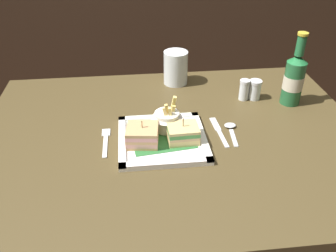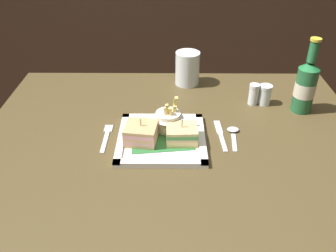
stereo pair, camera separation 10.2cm
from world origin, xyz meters
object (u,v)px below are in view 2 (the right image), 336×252
at_px(sandwich_half_right, 182,134).
at_px(fries_cup, 168,118).
at_px(fork, 106,136).
at_px(salt_shaker, 254,95).
at_px(square_plate, 162,139).
at_px(sandwich_half_left, 141,133).
at_px(water_glass, 187,70).
at_px(spoon, 233,132).
at_px(pepper_shaker, 265,96).
at_px(knife, 220,134).
at_px(dining_table, 174,172).
at_px(beer_bottle, 306,85).

relative_size(sandwich_half_right, fries_cup, 0.81).
bearing_deg(fork, salt_shaker, 23.35).
bearing_deg(salt_shaker, sandwich_half_right, -136.29).
relative_size(square_plate, sandwich_half_right, 2.83).
distance_m(sandwich_half_left, sandwich_half_right, 0.11).
height_order(water_glass, fork, water_glass).
bearing_deg(spoon, sandwich_half_left, -168.99).
relative_size(fries_cup, pepper_shaker, 1.60).
relative_size(salt_shaker, pepper_shaker, 1.05).
height_order(water_glass, knife, water_glass).
bearing_deg(water_glass, fries_cup, -101.67).
bearing_deg(fries_cup, sandwich_half_right, -57.54).
distance_m(dining_table, knife, 0.20).
bearing_deg(sandwich_half_right, sandwich_half_left, 180.00).
xyz_separation_m(sandwich_half_left, salt_shaker, (0.35, 0.23, -0.00)).
xyz_separation_m(sandwich_half_left, spoon, (0.26, 0.05, -0.03)).
distance_m(sandwich_half_left, fork, 0.11).
xyz_separation_m(fries_cup, fork, (-0.18, -0.03, -0.05)).
distance_m(beer_bottle, water_glass, 0.41).
relative_size(sandwich_half_left, pepper_shaker, 1.41).
bearing_deg(pepper_shaker, sandwich_half_left, -149.37).
xyz_separation_m(fork, salt_shaker, (0.46, 0.20, 0.03)).
bearing_deg(salt_shaker, pepper_shaker, 0.00).
relative_size(knife, pepper_shaker, 2.34).
distance_m(dining_table, beer_bottle, 0.49).
bearing_deg(dining_table, fries_cup, 145.59).
xyz_separation_m(beer_bottle, pepper_shaker, (-0.11, 0.04, -0.06)).
bearing_deg(square_plate, dining_table, 42.09).
xyz_separation_m(sandwich_half_left, water_glass, (0.14, 0.38, 0.02)).
xyz_separation_m(sandwich_half_right, water_glass, (0.03, 0.38, 0.02)).
relative_size(fries_cup, water_glass, 0.89).
bearing_deg(dining_table, salt_shaker, 35.14).
xyz_separation_m(fork, spoon, (0.37, 0.02, 0.00)).
xyz_separation_m(square_plate, sandwich_half_left, (-0.06, -0.01, 0.03)).
bearing_deg(fork, knife, 2.58).
xyz_separation_m(sandwich_half_left, beer_bottle, (0.50, 0.19, 0.05)).
height_order(fries_cup, spoon, fries_cup).
height_order(water_glass, spoon, water_glass).
bearing_deg(knife, salt_shaker, 55.09).
bearing_deg(salt_shaker, knife, -124.91).
bearing_deg(square_plate, salt_shaker, 36.06).
bearing_deg(water_glass, sandwich_half_left, -110.30).
xyz_separation_m(square_plate, pepper_shaker, (0.34, 0.22, 0.02)).
bearing_deg(sandwich_half_right, beer_bottle, 26.13).
bearing_deg(square_plate, water_glass, 76.93).
bearing_deg(salt_shaker, water_glass, 144.73).
height_order(dining_table, fork, fork).
distance_m(dining_table, sandwich_half_left, 0.21).
bearing_deg(spoon, square_plate, -169.93).
distance_m(knife, spoon, 0.04).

